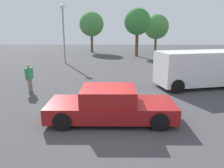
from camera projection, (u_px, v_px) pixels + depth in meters
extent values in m
plane|color=#424244|center=(104.00, 120.00, 8.26)|extent=(80.00, 80.00, 0.00)
cube|color=maroon|center=(111.00, 109.00, 8.13)|extent=(4.71, 1.86, 0.57)
cube|color=maroon|center=(108.00, 95.00, 7.99)|extent=(1.98, 1.69, 0.55)
cube|color=slate|center=(134.00, 95.00, 7.98)|extent=(0.07, 1.54, 0.46)
cube|color=slate|center=(83.00, 95.00, 8.00)|extent=(0.07, 1.54, 0.46)
cylinder|color=black|center=(151.00, 104.00, 8.98)|extent=(0.64, 0.23, 0.64)
cylinder|color=black|center=(159.00, 122.00, 7.31)|extent=(0.64, 0.23, 0.64)
cylinder|color=black|center=(72.00, 104.00, 9.00)|extent=(0.64, 0.23, 0.64)
cylinder|color=black|center=(62.00, 121.00, 7.34)|extent=(0.64, 0.23, 0.64)
ellipsoid|color=beige|center=(127.00, 94.00, 10.60)|extent=(0.42, 0.44, 0.27)
sphere|color=beige|center=(130.00, 92.00, 10.77)|extent=(0.22, 0.22, 0.22)
sphere|color=beige|center=(131.00, 92.00, 10.83)|extent=(0.10, 0.10, 0.10)
cylinder|color=beige|center=(127.00, 97.00, 10.77)|extent=(0.06, 0.06, 0.12)
cylinder|color=beige|center=(130.00, 98.00, 10.69)|extent=(0.06, 0.06, 0.12)
cylinder|color=beige|center=(125.00, 98.00, 10.60)|extent=(0.06, 0.06, 0.12)
cylinder|color=beige|center=(128.00, 99.00, 10.52)|extent=(0.06, 0.06, 0.12)
sphere|color=beige|center=(125.00, 95.00, 10.42)|extent=(0.12, 0.12, 0.12)
cube|color=white|center=(199.00, 68.00, 12.64)|extent=(5.22, 3.05, 1.89)
cube|color=slate|center=(161.00, 62.00, 12.05)|extent=(0.43, 1.67, 0.75)
cylinder|color=black|center=(177.00, 86.00, 11.56)|extent=(0.80, 0.42, 0.76)
cylinder|color=black|center=(162.00, 79.00, 13.36)|extent=(0.80, 0.42, 0.76)
cylinder|color=black|center=(215.00, 76.00, 14.11)|extent=(0.80, 0.42, 0.76)
cylinder|color=gray|center=(31.00, 84.00, 11.92)|extent=(0.13, 0.13, 0.78)
cylinder|color=gray|center=(29.00, 85.00, 11.77)|extent=(0.13, 0.13, 0.78)
cube|color=#339959|center=(29.00, 73.00, 11.68)|extent=(0.34, 0.45, 0.55)
cylinder|color=#339959|center=(32.00, 73.00, 11.91)|extent=(0.09, 0.09, 0.65)
cylinder|color=#339959|center=(26.00, 75.00, 11.47)|extent=(0.09, 0.09, 0.65)
sphere|color=tan|center=(28.00, 66.00, 11.59)|extent=(0.21, 0.21, 0.21)
cylinder|color=gray|center=(64.00, 36.00, 21.22)|extent=(0.14, 0.14, 5.26)
sphere|color=silver|center=(62.00, 7.00, 20.53)|extent=(0.44, 0.44, 0.44)
cylinder|color=brown|center=(137.00, 44.00, 26.78)|extent=(0.38, 0.38, 3.01)
sphere|color=#387F38|center=(137.00, 21.00, 26.11)|extent=(3.20, 3.20, 3.20)
cylinder|color=brown|center=(92.00, 43.00, 31.53)|extent=(0.34, 0.34, 2.70)
sphere|color=#478C42|center=(91.00, 24.00, 30.87)|extent=(3.47, 3.47, 3.47)
cylinder|color=brown|center=(155.00, 44.00, 32.22)|extent=(0.33, 0.33, 2.30)
sphere|color=#478C42|center=(156.00, 27.00, 31.59)|extent=(3.60, 3.60, 3.60)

